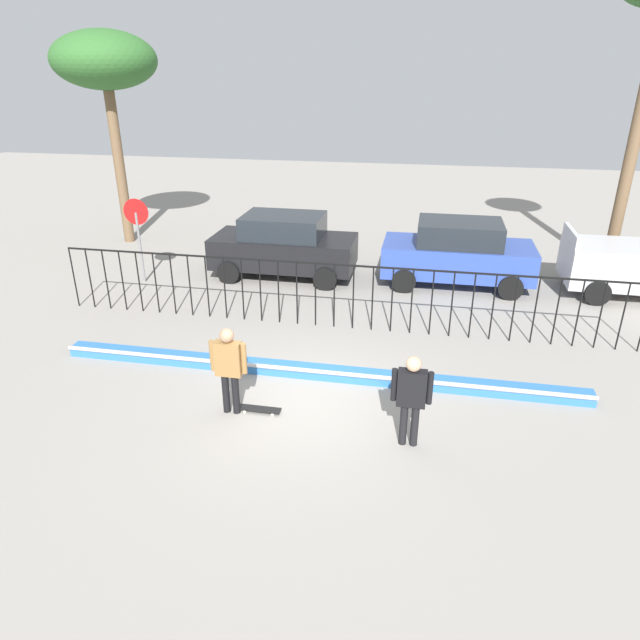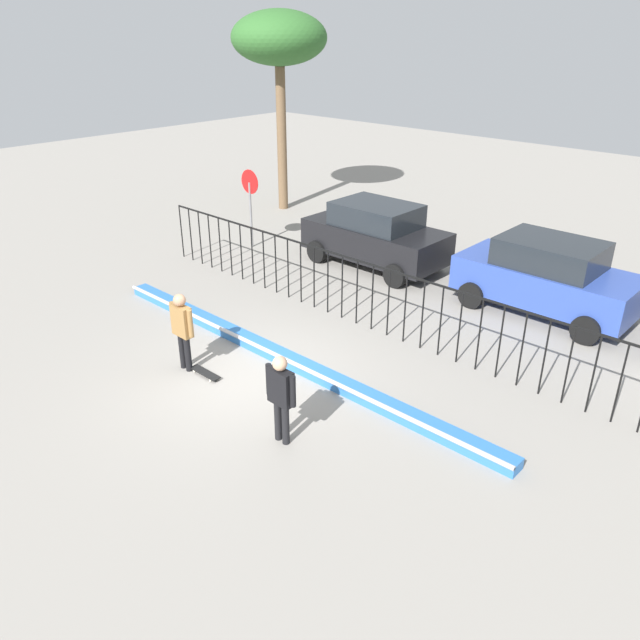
# 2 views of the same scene
# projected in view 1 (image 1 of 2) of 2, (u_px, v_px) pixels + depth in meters

# --- Properties ---
(ground_plane) EXTENTS (60.00, 60.00, 0.00)m
(ground_plane) POSITION_uv_depth(u_px,v_px,m) (303.00, 402.00, 10.86)
(ground_plane) COLOR gray
(bowl_coping_ledge) EXTENTS (11.00, 0.40, 0.27)m
(bowl_coping_ledge) POSITION_uv_depth(u_px,v_px,m) (313.00, 371.00, 11.73)
(bowl_coping_ledge) COLOR #2D6BB7
(bowl_coping_ledge) RESTS_ON ground
(perimeter_fence) EXTENTS (14.04, 0.04, 1.64)m
(perimeter_fence) POSITION_uv_depth(u_px,v_px,m) (334.00, 288.00, 13.63)
(perimeter_fence) COLOR black
(perimeter_fence) RESTS_ON ground
(skateboarder) EXTENTS (0.69, 0.26, 1.71)m
(skateboarder) POSITION_uv_depth(u_px,v_px,m) (229.00, 363.00, 10.15)
(skateboarder) COLOR black
(skateboarder) RESTS_ON ground
(skateboard) EXTENTS (0.80, 0.20, 0.07)m
(skateboard) POSITION_uv_depth(u_px,v_px,m) (260.00, 409.00, 10.55)
(skateboard) COLOR black
(skateboard) RESTS_ON ground
(camera_operator) EXTENTS (0.68, 0.25, 1.68)m
(camera_operator) POSITION_uv_depth(u_px,v_px,m) (411.00, 393.00, 9.26)
(camera_operator) COLOR black
(camera_operator) RESTS_ON ground
(parked_car_black) EXTENTS (4.30, 2.12, 1.90)m
(parked_car_black) POSITION_uv_depth(u_px,v_px,m) (284.00, 245.00, 17.10)
(parked_car_black) COLOR black
(parked_car_black) RESTS_ON ground
(parked_car_blue) EXTENTS (4.30, 2.12, 1.90)m
(parked_car_blue) POSITION_uv_depth(u_px,v_px,m) (458.00, 253.00, 16.41)
(parked_car_blue) COLOR #2D479E
(parked_car_blue) RESTS_ON ground
(stop_sign) EXTENTS (0.76, 0.07, 2.50)m
(stop_sign) POSITION_uv_depth(u_px,v_px,m) (138.00, 229.00, 16.34)
(stop_sign) COLOR slate
(stop_sign) RESTS_ON ground
(palm_tree_short) EXTENTS (3.40, 3.40, 7.06)m
(palm_tree_short) POSITION_uv_depth(u_px,v_px,m) (105.00, 63.00, 18.51)
(palm_tree_short) COLOR brown
(palm_tree_short) RESTS_ON ground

